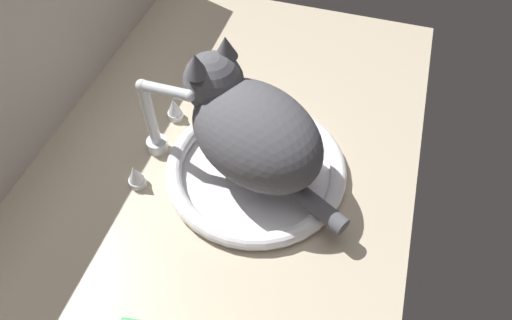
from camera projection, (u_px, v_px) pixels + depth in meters
countertop at (218, 186)px, 87.48cm from camera, size 120.38×71.69×3.00cm
backsplash_wall at (17, 89)px, 82.37cm from camera, size 120.38×2.40×32.86cm
sink_basin at (256, 169)px, 86.50cm from camera, size 33.92×33.92×3.07cm
faucet at (157, 126)px, 85.40cm from camera, size 21.04×11.66×18.08cm
cat at (248, 126)px, 79.16cm from camera, size 28.52×34.52×21.02cm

